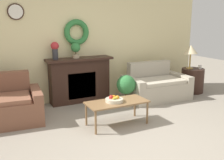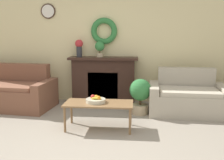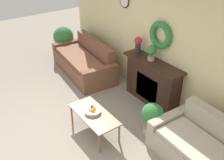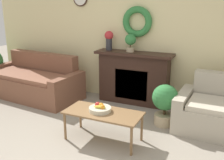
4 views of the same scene
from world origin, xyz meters
name	(u,v)px [view 2 (image 2 of 4)]	position (x,y,z in m)	size (l,w,h in m)	color
ground_plane	(81,149)	(0.00, 0.00, 0.00)	(16.00, 16.00, 0.00)	gray
wall_back	(104,41)	(0.00, 2.58, 1.36)	(6.80, 0.19, 2.70)	beige
fireplace	(104,80)	(0.01, 2.38, 0.51)	(1.49, 0.41, 1.01)	#331E16
couch_left	(3,92)	(-2.04, 1.87, 0.31)	(2.19, 1.13, 0.88)	brown
loveseat_right	(187,98)	(1.72, 1.83, 0.29)	(1.51, 0.99, 0.84)	#B2A893
coffee_table	(99,105)	(0.13, 0.79, 0.39)	(1.09, 0.51, 0.43)	olive
fruit_bowl	(96,100)	(0.08, 0.80, 0.47)	(0.32, 0.32, 0.12)	beige
vase_on_mantel_left	(79,47)	(-0.52, 2.39, 1.23)	(0.17, 0.17, 0.37)	#2D2D33
potted_plant_on_mantel	(100,48)	(-0.06, 2.37, 1.22)	(0.21, 0.21, 0.34)	tan
potted_plant_floor_by_loveseat	(140,94)	(0.81, 1.65, 0.40)	(0.42, 0.42, 0.68)	tan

